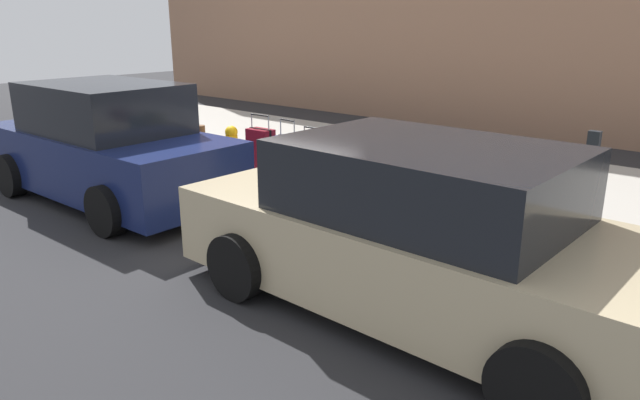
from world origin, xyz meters
name	(u,v)px	position (x,y,z in m)	size (l,w,h in m)	color
ground_plane	(250,194)	(0.00, 0.00, 0.00)	(40.00, 40.00, 0.00)	#28282B
sidewalk_curb	(352,161)	(0.00, -2.50, 0.07)	(18.00, 5.00, 0.14)	#ADA89E
suitcase_maroon_0	(499,203)	(-3.69, -0.56, 0.49)	(0.47, 0.25, 0.95)	maroon
suitcase_teal_1	(453,196)	(-3.09, -0.56, 0.45)	(0.49, 0.24, 0.92)	#0F606B
suitcase_olive_2	(407,184)	(-2.49, -0.45, 0.52)	(0.47, 0.20, 1.07)	#59601E
suitcase_black_3	(373,182)	(-1.90, -0.53, 0.43)	(0.47, 0.21, 0.77)	black
suitcase_red_4	(341,177)	(-1.35, -0.51, 0.40)	(0.41, 0.27, 0.57)	red
suitcase_silver_5	(313,168)	(-0.82, -0.52, 0.44)	(0.41, 0.19, 0.91)	#9EA0A8
suitcase_navy_6	(288,159)	(-0.31, -0.51, 0.50)	(0.38, 0.25, 0.98)	navy
suitcase_maroon_7	(261,153)	(0.22, -0.45, 0.53)	(0.44, 0.25, 1.00)	maroon
fire_hydrant	(232,146)	(0.99, -0.52, 0.52)	(0.39, 0.21, 0.72)	#D89E0C
bollard_post	(201,145)	(1.62, -0.37, 0.48)	(0.16, 0.16, 0.68)	brown
parking_meter	(590,172)	(-4.57, -0.77, 0.97)	(0.12, 0.09, 1.27)	slate
parked_car_beige_0	(423,236)	(-3.93, 1.51, 0.73)	(4.61, 2.07, 1.54)	tan
parked_car_navy_1	(108,147)	(1.30, 1.51, 0.79)	(4.26, 2.01, 1.69)	#141E4C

